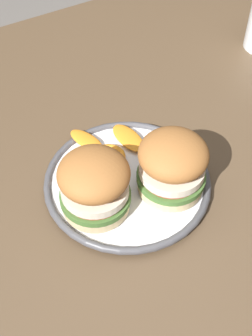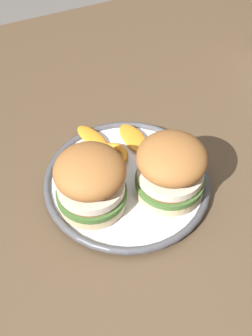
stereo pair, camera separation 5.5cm
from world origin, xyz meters
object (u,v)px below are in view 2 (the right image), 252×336
(dinner_plate, at_px, (126,180))
(sandwich_half_left, at_px, (171,169))
(dining_table, at_px, (146,213))
(sandwich_half_right, at_px, (91,181))

(dinner_plate, bearing_deg, sandwich_half_left, 136.54)
(dining_table, relative_size, sandwich_half_left, 9.33)
(dinner_plate, height_order, sandwich_half_left, sandwich_half_left)
(dinner_plate, xyz_separation_m, sandwich_half_right, (0.07, 0.03, 0.06))
(dining_table, distance_m, sandwich_half_right, 0.19)
(dining_table, distance_m, sandwich_half_left, 0.17)
(dining_table, relative_size, dinner_plate, 4.28)
(dining_table, bearing_deg, sandwich_half_left, 109.39)
(dining_table, xyz_separation_m, sandwich_half_left, (-0.02, 0.04, 0.16))
(dining_table, height_order, sandwich_half_right, sandwich_half_right)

